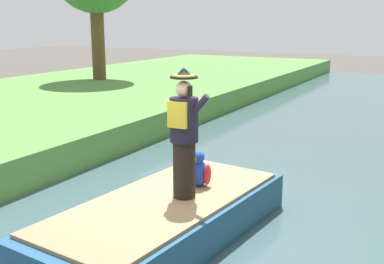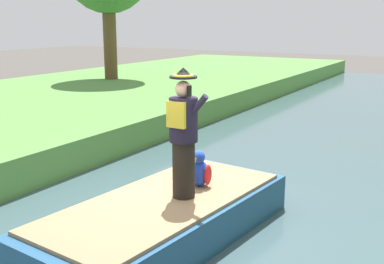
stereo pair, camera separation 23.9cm
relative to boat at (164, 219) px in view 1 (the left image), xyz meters
The scene contains 5 objects.
ground_plane 0.63m from the boat, 90.00° to the left, with size 80.00×80.00×0.00m, color #4C4742.
canal_water 0.59m from the boat, 90.00° to the left, with size 6.34×48.00×0.10m, color #3D565B.
boat is the anchor object (origin of this frame).
person_pirate 1.27m from the boat, 46.08° to the left, with size 0.61×0.42×1.85m.
parrot_plush 0.93m from the boat, 76.04° to the left, with size 0.36×0.35×0.57m.
Camera 1 is at (3.38, -5.89, 3.19)m, focal length 44.69 mm.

